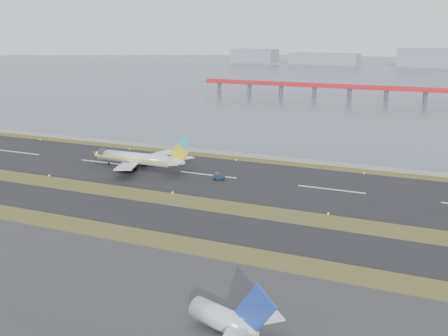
{
  "coord_description": "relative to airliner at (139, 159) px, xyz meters",
  "views": [
    {
      "loc": [
        77.52,
        -125.11,
        45.35
      ],
      "look_at": [
        9.38,
        22.0,
        5.1
      ],
      "focal_mm": 45.0,
      "sensor_mm": 36.0,
      "label": 1
    }
  ],
  "objects": [
    {
      "name": "seawall",
      "position": [
        24.37,
        32.24,
        -2.96
      ],
      "size": [
        1000.0,
        2.5,
        1.0
      ],
      "primitive_type": "cube",
      "color": "gray",
      "rests_on": "ground"
    },
    {
      "name": "far_shoreline",
      "position": [
        37.99,
        592.24,
        2.61
      ],
      "size": [
        1400.0,
        80.0,
        60.5
      ],
      "color": "#8991A1",
      "rests_on": "ground"
    },
    {
      "name": "runway_strip",
      "position": [
        24.37,
        2.24,
        -3.41
      ],
      "size": [
        1000.0,
        45.0,
        0.1
      ],
      "primitive_type": "cube",
      "color": "black",
      "rests_on": "ground"
    },
    {
      "name": "red_pier",
      "position": [
        44.37,
        222.24,
        3.82
      ],
      "size": [
        260.0,
        5.0,
        10.2
      ],
      "color": "red",
      "rests_on": "ground"
    },
    {
      "name": "airliner",
      "position": [
        0.0,
        0.0,
        0.0
      ],
      "size": [
        38.52,
        32.89,
        12.8
      ],
      "color": "silver",
      "rests_on": "ground"
    },
    {
      "name": "apron_strip",
      "position": [
        24.37,
        -82.76,
        -3.41
      ],
      "size": [
        1000.0,
        50.0,
        0.1
      ],
      "primitive_type": "cube",
      "color": "#313234",
      "rests_on": "ground"
    },
    {
      "name": "taxiway_strip",
      "position": [
        24.37,
        -39.76,
        -3.41
      ],
      "size": [
        1000.0,
        18.0,
        0.1
      ],
      "primitive_type": "cube",
      "color": "black",
      "rests_on": "ground"
    },
    {
      "name": "ground",
      "position": [
        24.37,
        -27.76,
        -3.46
      ],
      "size": [
        1000.0,
        1000.0,
        0.0
      ],
      "primitive_type": "plane",
      "color": "#3C4B1A",
      "rests_on": "ground"
    },
    {
      "name": "bay_water",
      "position": [
        24.37,
        432.24,
        -3.46
      ],
      "size": [
        1400.0,
        800.0,
        1.3
      ],
      "primitive_type": "cube",
      "color": "#485767",
      "rests_on": "ground"
    },
    {
      "name": "pushback_tug",
      "position": [
        30.07,
        -1.63,
        -2.39
      ],
      "size": [
        3.85,
        2.85,
        2.2
      ],
      "rotation": [
        0.0,
        0.0,
        0.29
      ],
      "color": "#142339",
      "rests_on": "ground"
    },
    {
      "name": "second_airliner_tail",
      "position": [
        70.69,
        -83.55,
        -0.57
      ],
      "size": [
        15.68,
        12.61,
        9.86
      ],
      "rotation": [
        0.0,
        0.0,
        -0.31
      ],
      "color": "silver",
      "rests_on": "ground"
    }
  ]
}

